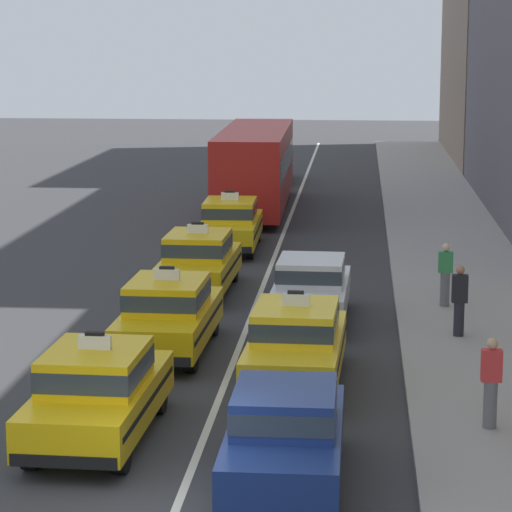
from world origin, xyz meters
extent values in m
cube|color=silver|center=(0.00, 20.00, 0.00)|extent=(0.14, 80.00, 0.01)
cube|color=#9E9993|center=(5.60, 15.00, 0.07)|extent=(4.00, 90.00, 0.15)
cylinder|color=black|center=(-2.49, 5.14, 0.32)|extent=(0.26, 0.65, 0.64)
cylinder|color=black|center=(-1.01, 5.09, 0.32)|extent=(0.26, 0.65, 0.64)
cylinder|color=black|center=(-2.58, 2.08, 0.32)|extent=(0.26, 0.65, 0.64)
cylinder|color=black|center=(-1.11, 2.03, 0.32)|extent=(0.26, 0.65, 0.64)
cube|color=yellow|center=(-1.80, 3.58, 0.67)|extent=(1.93, 4.55, 0.70)
cube|color=black|center=(-1.80, 3.58, 0.72)|extent=(1.94, 4.19, 0.10)
cube|color=yellow|center=(-1.80, 3.43, 1.34)|extent=(1.66, 2.15, 0.64)
cube|color=#2D3842|center=(-1.80, 3.43, 1.34)|extent=(1.68, 2.17, 0.35)
cube|color=white|center=(-1.80, 3.43, 1.78)|extent=(0.56, 0.14, 0.24)
cube|color=black|center=(-1.80, 3.43, 1.93)|extent=(0.32, 0.12, 0.06)
cube|color=black|center=(-1.73, 5.79, 0.42)|extent=(1.71, 0.19, 0.20)
cube|color=black|center=(-1.86, 1.38, 0.42)|extent=(1.71, 0.19, 0.20)
cylinder|color=black|center=(-2.21, 10.93, 0.32)|extent=(0.25, 0.65, 0.64)
cylinder|color=black|center=(-0.73, 10.90, 0.32)|extent=(0.25, 0.65, 0.64)
cylinder|color=black|center=(-2.27, 7.87, 0.32)|extent=(0.25, 0.65, 0.64)
cylinder|color=black|center=(-0.80, 7.84, 0.32)|extent=(0.25, 0.65, 0.64)
cube|color=yellow|center=(-1.50, 9.39, 0.67)|extent=(1.90, 4.54, 0.70)
cube|color=black|center=(-1.50, 9.39, 0.72)|extent=(1.91, 4.18, 0.10)
cube|color=yellow|center=(-1.50, 9.24, 1.34)|extent=(1.64, 2.13, 0.64)
cube|color=#2D3842|center=(-1.50, 9.24, 1.34)|extent=(1.67, 2.15, 0.35)
cube|color=white|center=(-1.50, 9.24, 1.78)|extent=(0.56, 0.13, 0.24)
cube|color=black|center=(-1.50, 9.24, 1.93)|extent=(0.32, 0.12, 0.06)
cube|color=black|center=(-1.45, 11.60, 0.42)|extent=(1.71, 0.18, 0.20)
cube|color=black|center=(-1.55, 7.18, 0.42)|extent=(1.71, 0.18, 0.20)
cylinder|color=black|center=(-2.37, 17.05, 0.32)|extent=(0.25, 0.64, 0.64)
cylinder|color=black|center=(-0.89, 17.02, 0.32)|extent=(0.25, 0.64, 0.64)
cylinder|color=black|center=(-2.43, 13.99, 0.32)|extent=(0.25, 0.64, 0.64)
cylinder|color=black|center=(-0.95, 13.96, 0.32)|extent=(0.25, 0.64, 0.64)
cube|color=yellow|center=(-1.66, 15.50, 0.67)|extent=(1.88, 4.53, 0.70)
cube|color=black|center=(-1.66, 15.50, 0.72)|extent=(1.90, 4.17, 0.10)
cube|color=yellow|center=(-1.66, 15.35, 1.34)|extent=(1.64, 2.13, 0.64)
cube|color=#2D3842|center=(-1.66, 15.35, 1.34)|extent=(1.66, 2.15, 0.35)
cube|color=white|center=(-1.66, 15.35, 1.78)|extent=(0.56, 0.13, 0.24)
cube|color=black|center=(-1.66, 15.35, 1.93)|extent=(0.32, 0.12, 0.06)
cube|color=black|center=(-1.62, 17.71, 0.42)|extent=(1.71, 0.17, 0.20)
cube|color=black|center=(-1.70, 13.29, 0.42)|extent=(1.71, 0.17, 0.20)
cylinder|color=black|center=(-2.27, 23.47, 0.32)|extent=(0.25, 0.64, 0.64)
cylinder|color=black|center=(-0.79, 23.50, 0.32)|extent=(0.25, 0.64, 0.64)
cylinder|color=black|center=(-2.21, 20.41, 0.32)|extent=(0.25, 0.64, 0.64)
cylinder|color=black|center=(-0.74, 20.44, 0.32)|extent=(0.25, 0.64, 0.64)
cube|color=yellow|center=(-1.50, 21.96, 0.67)|extent=(1.88, 4.53, 0.70)
cube|color=black|center=(-1.50, 21.96, 0.72)|extent=(1.90, 4.17, 0.10)
cube|color=yellow|center=(-1.50, 21.81, 1.34)|extent=(1.64, 2.13, 0.64)
cube|color=#2D3842|center=(-1.50, 21.81, 1.34)|extent=(1.66, 2.15, 0.35)
cube|color=white|center=(-1.50, 21.81, 1.78)|extent=(0.56, 0.13, 0.24)
cube|color=black|center=(-1.50, 21.81, 1.93)|extent=(0.32, 0.12, 0.06)
cube|color=black|center=(-1.55, 24.17, 0.42)|extent=(1.71, 0.17, 0.20)
cube|color=black|center=(-1.46, 19.75, 0.42)|extent=(1.71, 0.17, 0.20)
cylinder|color=black|center=(-2.53, 34.03, 0.32)|extent=(0.25, 0.64, 0.64)
cylinder|color=black|center=(-0.53, 34.06, 0.32)|extent=(0.25, 0.64, 0.64)
cylinder|color=black|center=(-2.41, 27.31, 0.32)|extent=(0.25, 0.64, 0.64)
cylinder|color=black|center=(-0.41, 27.34, 0.32)|extent=(0.25, 0.64, 0.64)
cube|color=#B21E19|center=(-1.47, 30.68, 1.77)|extent=(2.69, 11.24, 2.90)
cube|color=#2D3842|center=(-1.47, 30.68, 2.02)|extent=(2.70, 10.79, 0.84)
cube|color=black|center=(-1.57, 36.23, 2.97)|extent=(2.13, 0.12, 0.36)
cylinder|color=black|center=(-2.43, 41.80, 0.32)|extent=(0.26, 0.65, 0.64)
cylinder|color=black|center=(-0.96, 41.84, 0.32)|extent=(0.26, 0.65, 0.64)
cylinder|color=black|center=(-2.35, 38.74, 0.32)|extent=(0.26, 0.65, 0.64)
cylinder|color=black|center=(-0.87, 38.78, 0.32)|extent=(0.26, 0.65, 0.64)
cube|color=yellow|center=(-1.65, 40.29, 0.67)|extent=(1.92, 4.55, 0.70)
cube|color=black|center=(-1.65, 40.29, 0.72)|extent=(1.93, 4.19, 0.10)
cube|color=yellow|center=(-1.65, 40.14, 1.34)|extent=(1.66, 2.14, 0.64)
cube|color=#2D3842|center=(-1.65, 40.14, 1.34)|extent=(1.68, 2.16, 0.35)
cube|color=white|center=(-1.65, 40.14, 1.78)|extent=(0.56, 0.14, 0.24)
cube|color=black|center=(-1.65, 40.14, 1.93)|extent=(0.32, 0.12, 0.06)
cube|color=black|center=(-1.71, 42.50, 0.42)|extent=(1.71, 0.19, 0.20)
cube|color=black|center=(-1.59, 38.08, 0.42)|extent=(1.71, 0.19, 0.20)
cylinder|color=black|center=(0.83, 3.24, 0.32)|extent=(0.24, 0.64, 0.64)
cylinder|color=black|center=(2.27, 3.24, 0.32)|extent=(0.24, 0.64, 0.64)
cylinder|color=black|center=(0.82, 0.40, 0.32)|extent=(0.24, 0.64, 0.64)
cylinder|color=black|center=(2.26, 0.40, 0.32)|extent=(0.24, 0.64, 0.64)
cube|color=navy|center=(1.55, 1.82, 0.65)|extent=(1.78, 4.31, 0.66)
cube|color=navy|center=(1.55, 1.72, 1.28)|extent=(1.57, 1.91, 0.60)
cube|color=#2D3842|center=(1.55, 1.72, 1.28)|extent=(1.59, 1.93, 0.33)
cylinder|color=black|center=(0.74, 8.70, 0.32)|extent=(0.26, 0.65, 0.64)
cylinder|color=black|center=(2.21, 8.66, 0.32)|extent=(0.26, 0.65, 0.64)
cylinder|color=black|center=(0.64, 5.64, 0.32)|extent=(0.26, 0.65, 0.64)
cylinder|color=black|center=(2.11, 5.60, 0.32)|extent=(0.26, 0.65, 0.64)
cube|color=yellow|center=(1.43, 7.15, 0.67)|extent=(1.94, 4.55, 0.70)
cube|color=black|center=(1.43, 7.15, 0.72)|extent=(1.95, 4.20, 0.10)
cube|color=yellow|center=(1.42, 7.00, 1.34)|extent=(1.67, 2.15, 0.64)
cube|color=#2D3842|center=(1.42, 7.00, 1.34)|extent=(1.69, 2.17, 0.35)
cube|color=white|center=(1.42, 7.00, 1.78)|extent=(0.56, 0.14, 0.24)
cube|color=black|center=(1.42, 7.00, 1.93)|extent=(0.32, 0.12, 0.06)
cube|color=black|center=(1.50, 9.36, 0.42)|extent=(1.71, 0.19, 0.20)
cube|color=black|center=(1.35, 4.94, 0.42)|extent=(1.71, 0.19, 0.20)
cylinder|color=black|center=(0.82, 13.98, 0.32)|extent=(0.26, 0.65, 0.64)
cylinder|color=black|center=(2.26, 13.94, 0.32)|extent=(0.26, 0.65, 0.64)
cylinder|color=black|center=(0.74, 11.14, 0.32)|extent=(0.26, 0.65, 0.64)
cylinder|color=black|center=(2.19, 11.10, 0.32)|extent=(0.26, 0.65, 0.64)
cube|color=silver|center=(1.50, 12.54, 0.65)|extent=(1.87, 4.34, 0.66)
cube|color=silver|center=(1.50, 12.44, 1.28)|extent=(1.61, 1.94, 0.60)
cube|color=#2D3842|center=(1.50, 12.44, 1.28)|extent=(1.63, 1.96, 0.33)
cylinder|color=#23232D|center=(4.94, 10.80, 0.54)|extent=(0.24, 0.24, 0.78)
cube|color=black|center=(4.94, 10.80, 1.25)|extent=(0.36, 0.22, 0.64)
sphere|color=#9E7051|center=(4.94, 10.80, 1.68)|extent=(0.20, 0.20, 0.20)
cylinder|color=slate|center=(4.97, 4.36, 0.57)|extent=(0.24, 0.24, 0.85)
cube|color=red|center=(4.97, 4.36, 1.28)|extent=(0.36, 0.22, 0.56)
sphere|color=tan|center=(4.97, 4.36, 1.67)|extent=(0.20, 0.20, 0.20)
cylinder|color=slate|center=(4.82, 13.82, 0.58)|extent=(0.24, 0.24, 0.87)
cube|color=#338C4C|center=(4.82, 13.82, 1.28)|extent=(0.36, 0.22, 0.53)
sphere|color=beige|center=(4.82, 13.82, 1.66)|extent=(0.20, 0.20, 0.20)
camera|label=1|loc=(2.64, -15.90, 6.97)|focal=83.85mm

